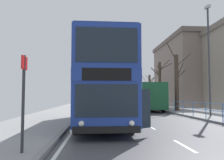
# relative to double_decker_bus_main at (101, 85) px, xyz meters

# --- Properties ---
(double_decker_bus_main) EXTENTS (3.36, 10.41, 4.34)m
(double_decker_bus_main) POSITION_rel_double_decker_bus_main_xyz_m (0.00, 0.00, 0.00)
(double_decker_bus_main) COLOR navy
(double_decker_bus_main) RESTS_ON ground
(background_bus_far_lane) EXTENTS (2.76, 9.69, 3.00)m
(background_bus_far_lane) POSITION_rel_double_decker_bus_main_xyz_m (5.32, 13.91, -0.63)
(background_bus_far_lane) COLOR #19512D
(background_bus_far_lane) RESTS_ON ground
(pedestrian_railing_far_kerb) EXTENTS (0.05, 30.12, 1.07)m
(pedestrian_railing_far_kerb) POSITION_rel_double_decker_bus_main_xyz_m (7.04, 4.33, -1.40)
(pedestrian_railing_far_kerb) COLOR #386BA8
(pedestrian_railing_far_kerb) RESTS_ON ground
(bus_stop_sign_near) EXTENTS (0.08, 0.44, 2.56)m
(bus_stop_sign_near) POSITION_rel_double_decker_bus_main_xyz_m (-2.20, -7.00, -0.55)
(bus_stop_sign_near) COLOR #2D2D33
(bus_stop_sign_near) RESTS_ON ground
(street_lamp_far_side) EXTENTS (0.28, 0.60, 8.45)m
(street_lamp_far_side) POSITION_rel_double_decker_bus_main_xyz_m (8.25, 4.03, 2.72)
(street_lamp_far_side) COLOR #38383D
(street_lamp_far_side) RESTS_ON ground
(bare_tree_far_00) EXTENTS (2.87, 2.81, 6.72)m
(bare_tree_far_00) POSITION_rel_double_decker_bus_main_xyz_m (8.53, 19.25, 1.24)
(bare_tree_far_00) COLOR #423328
(bare_tree_far_00) RESTS_ON ground
(bare_tree_far_01) EXTENTS (2.47, 2.69, 5.26)m
(bare_tree_far_01) POSITION_rel_double_decker_bus_main_xyz_m (9.09, 28.20, 0.63)
(bare_tree_far_01) COLOR brown
(bare_tree_far_01) RESTS_ON ground
(bare_tree_far_02) EXTENTS (2.76, 2.78, 7.01)m
(bare_tree_far_02) POSITION_rel_double_decker_bus_main_xyz_m (8.19, 11.25, 0.97)
(bare_tree_far_02) COLOR #423328
(bare_tree_far_02) RESTS_ON ground
(background_building_01) EXTENTS (9.93, 17.19, 11.32)m
(background_building_01) POSITION_rel_double_decker_bus_main_xyz_m (16.38, 26.84, 3.42)
(background_building_01) COLOR slate
(background_building_01) RESTS_ON ground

